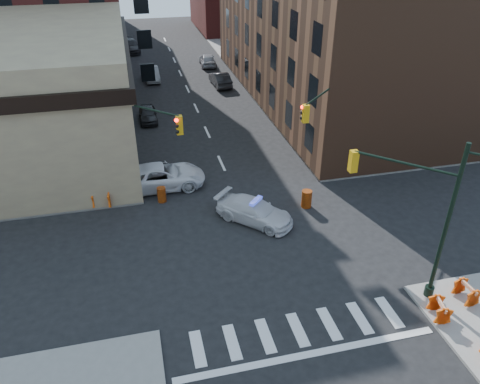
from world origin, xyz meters
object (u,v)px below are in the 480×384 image
parked_car_wfar (152,74)px  barrel_road (307,199)px  pedestrian_a (115,191)px  barrel_bank (162,195)px  pickup (161,176)px  parked_car_wnear (148,114)px  barricade_nw_a (102,185)px  parked_car_enear (220,79)px  barricade_se_a (439,309)px  pedestrian_b (38,180)px  police_car (255,211)px

parked_car_wfar → barrel_road: parked_car_wfar is taller
pedestrian_a → barrel_road: bearing=11.1°
parked_car_wfar → barrel_bank: parked_car_wfar is taller
pickup → parked_car_wnear: bearing=-0.3°
pickup → barricade_nw_a: 3.83m
parked_car_enear → barrel_road: size_ratio=3.97×
parked_car_wnear → barricade_se_a: size_ratio=3.31×
pickup → pedestrian_b: (-7.86, 0.92, 0.25)m
parked_car_wfar → pedestrian_a: pedestrian_a is taller
parked_car_wfar → barricade_nw_a: bearing=-102.8°
pickup → barricade_se_a: pickup is taller
pedestrian_b → pedestrian_a: bearing=-54.8°
barrel_bank → pickup: bearing=85.7°
parked_car_wfar → barricade_nw_a: (-5.11, -24.47, -0.10)m
parked_car_enear → barrel_road: bearing=87.8°
police_car → parked_car_wnear: (-5.06, 17.80, -0.04)m
pedestrian_b → barricade_se_a: (18.93, -16.06, -0.49)m
parked_car_wfar → pedestrian_a: 26.35m
police_car → pedestrian_a: size_ratio=2.99×
pedestrian_b → barrel_bank: bearing=-48.4°
pedestrian_a → police_car: bearing=0.0°
parked_car_enear → barrel_road: (0.36, -25.38, -0.18)m
pickup → police_car: bearing=-137.6°
barricade_se_a → barrel_bank: bearing=51.7°
barricade_se_a → parked_car_wfar: bearing=25.4°
pickup → barricade_nw_a: (-3.82, 0.06, -0.21)m
pedestrian_a → parked_car_wnear: bearing=104.1°
pickup → parked_car_wfar: 24.57m
police_car → pedestrian_a: 9.01m
parked_car_wnear → barricade_nw_a: 12.85m
pickup → parked_car_wfar: (1.28, 24.53, -0.11)m
parked_car_wnear → parked_car_enear: (8.31, 8.39, 0.09)m
pickup → barrel_bank: bearing=175.4°
police_car → parked_car_wfar: size_ratio=1.11×
parked_car_wnear → barrel_road: (8.67, -16.99, -0.08)m
parked_car_wnear → barricade_se_a: (11.08, -27.47, -0.07)m
parked_car_wfar → police_car: bearing=-83.9°
pedestrian_a → barrel_road: size_ratio=1.41×
parked_car_wnear → barricade_nw_a: (-3.82, -12.27, -0.04)m
parked_car_enear → barrel_bank: 24.11m
parked_car_wnear → parked_car_enear: size_ratio=0.85×
parked_car_wnear → barrel_road: size_ratio=3.37×
parked_car_enear → barrel_bank: (-8.45, -22.58, -0.25)m
pickup → parked_car_wfar: bearing=-3.3°
barrel_bank → barricade_nw_a: (-3.68, 1.92, 0.12)m
parked_car_wnear → barricade_nw_a: bearing=-107.1°
police_car → pedestrian_a: bearing=108.5°
parked_car_wfar → barricade_nw_a: parked_car_wfar is taller
parked_car_wfar → barrel_road: size_ratio=3.80×
pickup → barrel_bank: 1.90m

